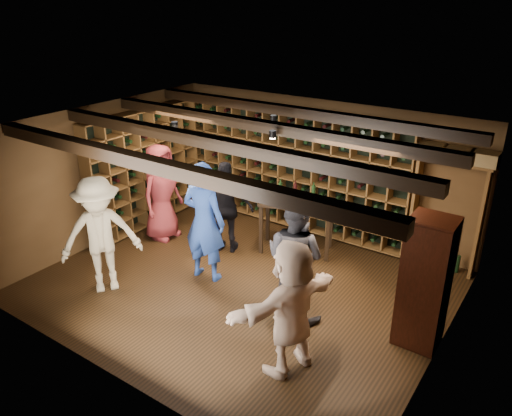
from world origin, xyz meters
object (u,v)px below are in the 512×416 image
Objects in this scene: guest_khaki at (100,235)px; guest_beige at (291,308)px; man_blue_shirt at (204,222)px; display_cabinet at (424,285)px; man_grey_suit at (295,258)px; guest_red_floral at (161,192)px; guest_woman_black at (226,208)px; tasting_table at (297,207)px.

guest_khaki reaches higher than guest_beige.
man_blue_shirt is at bearing -6.62° from guest_khaki.
guest_khaki is (-1.05, -1.14, -0.06)m from man_blue_shirt.
man_grey_suit is (-1.65, -0.39, 0.05)m from display_cabinet.
man_grey_suit is 2.92m from guest_khaki.
man_grey_suit is at bearing -133.51° from guest_beige.
man_blue_shirt reaches higher than display_cabinet.
display_cabinet is 1.78m from guest_beige.
guest_woman_black is (1.30, 0.24, -0.07)m from guest_red_floral.
guest_khaki is at bearing -70.35° from guest_beige.
guest_red_floral is 1.04× the size of guest_beige.
display_cabinet is 1.07× the size of guest_woman_black.
guest_red_floral is at bearing -9.10° from man_grey_suit.
tasting_table is (1.00, 0.69, 0.01)m from guest_woman_black.
guest_red_floral is at bearing -96.34° from guest_beige.
man_grey_suit is at bearing 131.68° from guest_woman_black.
guest_red_floral is (-4.90, 0.36, 0.04)m from display_cabinet.
guest_beige is at bearing 122.08° from man_grey_suit.
guest_beige is (3.25, 0.07, -0.05)m from guest_khaki.
guest_red_floral is 1.88m from guest_khaki.
guest_beige is at bearing -81.32° from tasting_table.
man_grey_suit is 1.29× the size of tasting_table.
display_cabinet is at bearing 158.95° from guest_beige.
guest_red_floral is 2.49m from tasting_table.
tasting_table is (-0.94, 1.68, -0.07)m from man_grey_suit.
guest_woman_black is at bearing 15.00° from guest_khaki.
guest_khaki is at bearing -143.25° from tasting_table.
man_blue_shirt reaches higher than tasting_table.
guest_khaki reaches higher than guest_red_floral.
guest_woman_black is 1.22m from tasting_table.
man_grey_suit is (1.67, -0.09, -0.07)m from man_blue_shirt.
man_grey_suit is at bearing 169.48° from man_blue_shirt.
display_cabinet is at bearing -96.82° from guest_red_floral.
guest_woman_black is at bearing -82.08° from guest_red_floral.
guest_khaki is (-2.73, -1.06, 0.01)m from man_grey_suit.
guest_beige is (3.77, -1.73, -0.03)m from guest_red_floral.
man_grey_suit is 1.05× the size of guest_beige.
man_blue_shirt is at bearing -115.51° from guest_red_floral.
display_cabinet is at bearing -35.77° from guest_khaki.
display_cabinet reaches higher than guest_woman_black.
guest_beige is (2.20, -1.07, -0.11)m from man_blue_shirt.
man_blue_shirt reaches higher than guest_khaki.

